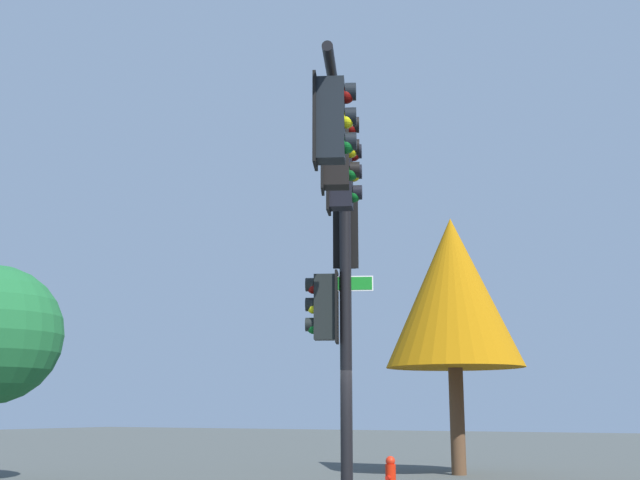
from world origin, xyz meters
The scene contains 3 objects.
signal_pole_assembly centered at (1.06, 0.41, 4.69)m, with size 4.62×2.46×6.79m.
fire_hydrant centered at (-5.41, -1.53, 0.41)m, with size 0.33×0.24×0.83m.
tree_mid centered at (-11.29, -1.85, 5.40)m, with size 4.17×4.17×7.75m.
Camera 1 is at (11.96, 5.84, 1.85)m, focal length 44.50 mm.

